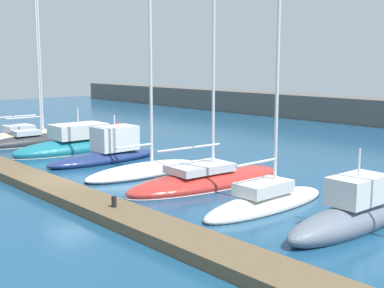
# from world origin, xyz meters

# --- Properties ---
(ground_plane) EXTENTS (120.00, 120.00, 0.00)m
(ground_plane) POSITION_xyz_m (0.00, 0.00, 0.00)
(ground_plane) COLOR navy
(dock_pier) EXTENTS (42.70, 1.90, 0.43)m
(dock_pier) POSITION_xyz_m (0.00, -1.36, 0.22)
(dock_pier) COLOR brown
(dock_pier) RESTS_ON ground_plane
(sailboat_sand_nearest) EXTENTS (2.72, 9.39, 20.45)m
(sailboat_sand_nearest) POSITION_xyz_m (-17.51, 5.44, 0.39)
(sailboat_sand_nearest) COLOR beige
(sailboat_sand_nearest) RESTS_ON ground_plane
(sailboat_charcoal_second) EXTENTS (1.94, 7.65, 12.70)m
(sailboat_charcoal_second) POSITION_xyz_m (-13.41, 4.25, 0.32)
(sailboat_charcoal_second) COLOR #2D2D33
(sailboat_charcoal_second) RESTS_ON ground_plane
(motorboat_teal_third) EXTENTS (3.17, 9.58, 3.43)m
(motorboat_teal_third) POSITION_xyz_m (-8.70, 5.29, 0.45)
(motorboat_teal_third) COLOR #19707F
(motorboat_teal_third) RESTS_ON ground_plane
(motorboat_navy_fourth) EXTENTS (2.26, 7.60, 3.06)m
(motorboat_navy_fourth) POSITION_xyz_m (-4.30, 4.81, 0.63)
(motorboat_navy_fourth) COLOR navy
(motorboat_navy_fourth) RESTS_ON ground_plane
(sailboat_white_fifth) EXTENTS (2.51, 7.51, 16.31)m
(sailboat_white_fifth) POSITION_xyz_m (0.24, 4.32, 0.33)
(sailboat_white_fifth) COLOR white
(sailboat_white_fifth) RESTS_ON ground_plane
(sailboat_red_sixth) EXTENTS (3.71, 9.67, 16.42)m
(sailboat_red_sixth) POSITION_xyz_m (4.32, 5.23, 0.28)
(sailboat_red_sixth) COLOR #B72D28
(sailboat_red_sixth) RESTS_ON ground_plane
(sailboat_ivory_seventh) EXTENTS (1.99, 7.29, 12.77)m
(sailboat_ivory_seventh) POSITION_xyz_m (9.03, 4.29, 0.26)
(sailboat_ivory_seventh) COLOR silver
(sailboat_ivory_seventh) RESTS_ON ground_plane
(motorboat_slate_eighth) EXTENTS (1.86, 6.95, 3.29)m
(motorboat_slate_eighth) POSITION_xyz_m (13.02, 4.40, 0.56)
(motorboat_slate_eighth) COLOR slate
(motorboat_slate_eighth) RESTS_ON ground_plane
(mooring_buoy_red) EXTENTS (0.54, 0.54, 0.54)m
(mooring_buoy_red) POSITION_xyz_m (-19.62, 15.62, 0.00)
(mooring_buoy_red) COLOR red
(mooring_buoy_red) RESTS_ON ground_plane
(dock_bollard) EXTENTS (0.20, 0.20, 0.44)m
(dock_bollard) POSITION_xyz_m (6.00, -1.36, 0.65)
(dock_bollard) COLOR black
(dock_bollard) RESTS_ON dock_pier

